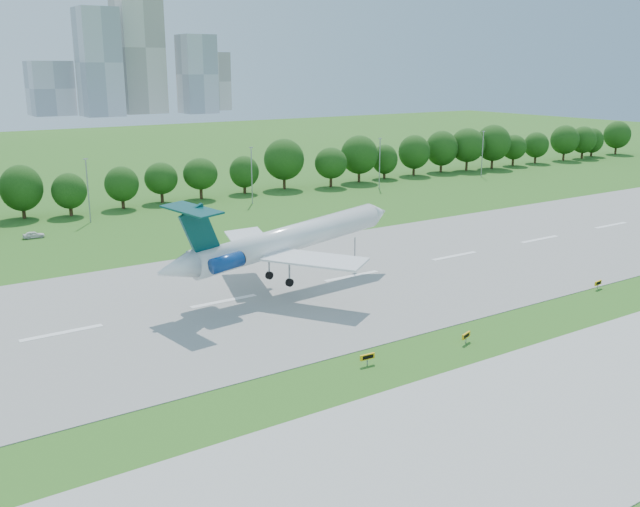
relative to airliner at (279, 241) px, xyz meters
The scene contains 11 objects.
ground 28.33m from the airliner, 64.30° to the right, with size 600.00×600.00×0.00m, color #2A5E18.
runway 13.75m from the airliner, ahead, with size 400.00×45.00×0.08m, color gray.
taxiway 44.92m from the airliner, 74.43° to the right, with size 400.00×23.00×0.08m, color #ADADA8.
tree_line 68.29m from the airliner, 79.95° to the left, with size 288.40×8.40×10.40m.
light_poles 58.01m from the airliner, 80.66° to the left, with size 175.90×0.25×12.19m.
skyline 383.36m from the airliner, 72.97° to the left, with size 127.00×52.00×80.00m.
airliner is the anchor object (origin of this frame).
taxi_sign_left 26.72m from the airliner, 101.14° to the right, with size 1.68×0.31×1.18m.
taxi_sign_centre 28.43m from the airliner, 74.72° to the right, with size 1.63×0.71×1.17m.
taxi_sign_right 42.86m from the airliner, 32.36° to the right, with size 1.62×0.42×1.13m.
service_vehicle_b 54.01m from the airliner, 112.02° to the left, with size 1.43×3.55×1.21m, color silver.
Camera 1 is at (-57.38, -52.85, 28.80)m, focal length 40.00 mm.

